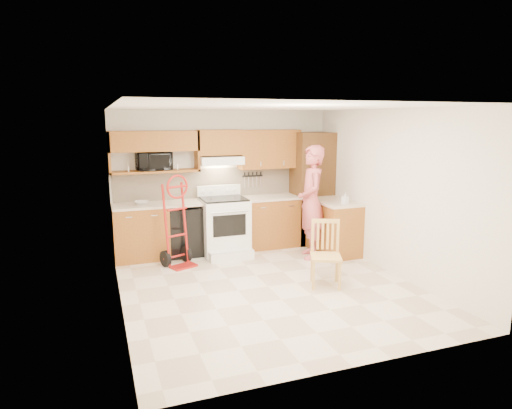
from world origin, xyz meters
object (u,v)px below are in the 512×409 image
hand_truck (179,225)px  microwave (154,161)px  person (311,202)px  dining_chair (326,254)px  range (225,221)px

hand_truck → microwave: bearing=87.1°
microwave → hand_truck: (0.26, -0.74, -0.97)m
person → dining_chair: size_ratio=2.06×
hand_truck → person: bearing=-29.7°
hand_truck → range: bearing=1.2°
dining_chair → microwave: bearing=154.8°
microwave → person: (2.46, -1.03, -0.68)m
microwave → hand_truck: size_ratio=0.42×
range → hand_truck: hand_truck is taller
range → hand_truck: 0.96m
person → dining_chair: (-0.41, -1.30, -0.49)m
person → hand_truck: size_ratio=1.43×
person → range: bearing=-101.9°
hand_truck → dining_chair: 2.41m
microwave → range: microwave is taller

